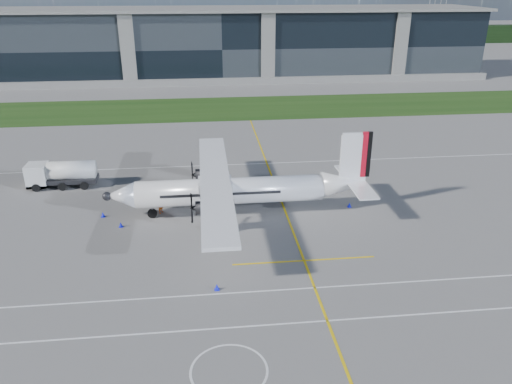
% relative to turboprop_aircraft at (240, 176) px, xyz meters
% --- Properties ---
extents(ground, '(400.00, 400.00, 0.00)m').
position_rel_turboprop_aircraft_xyz_m(ground, '(1.57, 36.33, -4.04)').
color(ground, slate).
rests_on(ground, ground).
extents(grass_strip, '(400.00, 18.00, 0.04)m').
position_rel_turboprop_aircraft_xyz_m(grass_strip, '(1.57, 44.33, -4.02)').
color(grass_strip, '#1A3B10').
rests_on(grass_strip, ground).
extents(terminal_building, '(120.00, 20.00, 15.00)m').
position_rel_turboprop_aircraft_xyz_m(terminal_building, '(1.57, 76.33, 3.46)').
color(terminal_building, black).
rests_on(terminal_building, ground).
extents(tree_line, '(400.00, 6.00, 6.00)m').
position_rel_turboprop_aircraft_xyz_m(tree_line, '(1.57, 136.33, -1.04)').
color(tree_line, black).
rests_on(tree_line, ground).
extents(yellow_taxiway_centerline, '(0.20, 70.00, 0.01)m').
position_rel_turboprop_aircraft_xyz_m(yellow_taxiway_centerline, '(4.57, 6.33, -4.03)').
color(yellow_taxiway_centerline, yellow).
rests_on(yellow_taxiway_centerline, ground).
extents(white_lane_line, '(90.00, 0.15, 0.01)m').
position_rel_turboprop_aircraft_xyz_m(white_lane_line, '(1.57, -17.67, -4.03)').
color(white_lane_line, white).
rests_on(white_lane_line, ground).
extents(turboprop_aircraft, '(25.94, 26.90, 8.07)m').
position_rel_turboprop_aircraft_xyz_m(turboprop_aircraft, '(0.00, 0.00, 0.00)').
color(turboprop_aircraft, white).
rests_on(turboprop_aircraft, ground).
extents(fuel_tanker_truck, '(7.92, 2.57, 2.97)m').
position_rel_turboprop_aircraft_xyz_m(fuel_tanker_truck, '(-19.82, 9.21, -2.55)').
color(fuel_tanker_truck, silver).
rests_on(fuel_tanker_truck, ground).
extents(baggage_tug, '(2.67, 1.60, 1.60)m').
position_rel_turboprop_aircraft_xyz_m(baggage_tug, '(-5.55, 3.29, -3.23)').
color(baggage_tug, white).
rests_on(baggage_tug, ground).
extents(ground_crew_person, '(0.98, 1.05, 2.11)m').
position_rel_turboprop_aircraft_xyz_m(ground_crew_person, '(-7.87, 1.04, -2.98)').
color(ground_crew_person, '#F25907').
rests_on(ground_crew_person, ground).
extents(safety_cone_portwing, '(0.36, 0.36, 0.50)m').
position_rel_turboprop_aircraft_xyz_m(safety_cone_portwing, '(-2.83, -13.10, -3.79)').
color(safety_cone_portwing, '#0E15F1').
rests_on(safety_cone_portwing, ground).
extents(safety_cone_nose_port, '(0.36, 0.36, 0.50)m').
position_rel_turboprop_aircraft_xyz_m(safety_cone_nose_port, '(-11.47, -1.71, -3.79)').
color(safety_cone_nose_port, '#0E15F1').
rests_on(safety_cone_nose_port, ground).
extents(safety_cone_fwd, '(0.36, 0.36, 0.50)m').
position_rel_turboprop_aircraft_xyz_m(safety_cone_fwd, '(-13.52, 0.72, -3.79)').
color(safety_cone_fwd, '#0E15F1').
rests_on(safety_cone_fwd, ground).
extents(safety_cone_tail, '(0.36, 0.36, 0.50)m').
position_rel_turboprop_aircraft_xyz_m(safety_cone_tail, '(11.30, 0.30, -3.79)').
color(safety_cone_tail, '#0E15F1').
rests_on(safety_cone_tail, ground).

